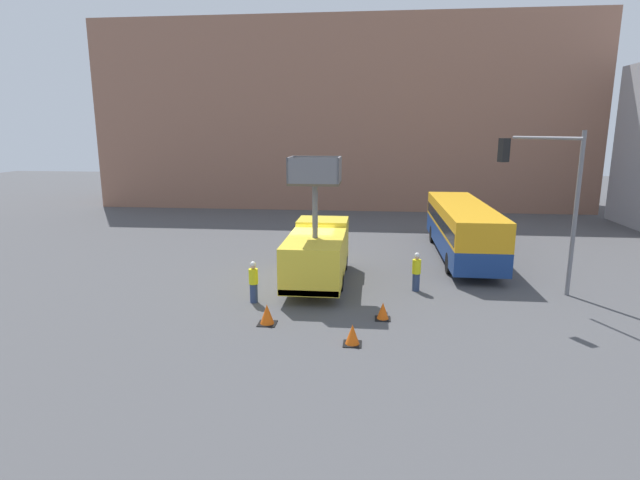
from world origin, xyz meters
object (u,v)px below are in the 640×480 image
(traffic_cone_near_truck, at_px, (352,335))
(traffic_cone_mid_road, at_px, (267,315))
(utility_truck, at_px, (318,251))
(city_bus, at_px, (462,226))
(traffic_cone_far_side, at_px, (383,311))
(road_worker_directing, at_px, (416,272))
(road_worker_near_truck, at_px, (254,282))
(traffic_light_pole, at_px, (553,188))

(traffic_cone_near_truck, height_order, traffic_cone_mid_road, traffic_cone_mid_road)
(utility_truck, xyz_separation_m, traffic_cone_mid_road, (-1.29, -5.27, -1.18))
(city_bus, height_order, traffic_cone_mid_road, city_bus)
(traffic_cone_near_truck, distance_m, traffic_cone_far_side, 2.61)
(road_worker_directing, bearing_deg, traffic_cone_near_truck, -110.31)
(traffic_cone_near_truck, bearing_deg, road_worker_directing, 66.92)
(traffic_cone_far_side, bearing_deg, road_worker_near_truck, 165.57)
(utility_truck, bearing_deg, traffic_cone_far_side, -55.96)
(traffic_cone_mid_road, bearing_deg, traffic_light_pole, 20.50)
(road_worker_directing, bearing_deg, utility_truck, 173.30)
(road_worker_near_truck, distance_m, traffic_cone_far_side, 5.46)
(road_worker_directing, distance_m, traffic_cone_far_side, 3.94)
(road_worker_near_truck, height_order, road_worker_directing, road_worker_near_truck)
(utility_truck, height_order, road_worker_directing, utility_truck)
(city_bus, height_order, road_worker_directing, city_bus)
(traffic_light_pole, distance_m, road_worker_directing, 6.52)
(utility_truck, bearing_deg, traffic_light_pole, -6.82)
(traffic_light_pole, relative_size, road_worker_directing, 4.00)
(traffic_light_pole, height_order, traffic_cone_mid_road, traffic_light_pole)
(utility_truck, height_order, city_bus, utility_truck)
(city_bus, distance_m, road_worker_directing, 7.23)
(utility_truck, xyz_separation_m, traffic_light_pole, (9.71, -1.16, 3.14))
(traffic_cone_mid_road, bearing_deg, road_worker_directing, 38.35)
(utility_truck, xyz_separation_m, road_worker_near_truck, (-2.33, -2.98, -0.68))
(city_bus, xyz_separation_m, traffic_light_pole, (2.27, -6.94, 2.93))
(utility_truck, relative_size, traffic_cone_mid_road, 9.02)
(road_worker_directing, bearing_deg, traffic_cone_mid_road, -138.89)
(city_bus, xyz_separation_m, traffic_cone_near_truck, (-5.55, -12.51, -1.43))
(utility_truck, relative_size, road_worker_near_truck, 3.94)
(road_worker_directing, bearing_deg, traffic_cone_far_side, -110.03)
(road_worker_near_truck, bearing_deg, traffic_light_pole, -7.43)
(traffic_cone_mid_road, bearing_deg, traffic_cone_far_side, 12.51)
(city_bus, distance_m, road_worker_near_truck, 13.15)
(traffic_light_pole, bearing_deg, traffic_cone_near_truck, -144.54)
(road_worker_directing, relative_size, traffic_cone_far_side, 2.62)
(utility_truck, distance_m, traffic_cone_far_side, 5.38)
(road_worker_directing, distance_m, traffic_cone_mid_road, 7.32)
(traffic_light_pole, relative_size, traffic_cone_near_truck, 9.95)
(traffic_cone_near_truck, bearing_deg, road_worker_near_truck, 138.38)
(utility_truck, height_order, road_worker_near_truck, utility_truck)
(traffic_light_pole, height_order, road_worker_directing, traffic_light_pole)
(city_bus, distance_m, traffic_cone_far_side, 11.17)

